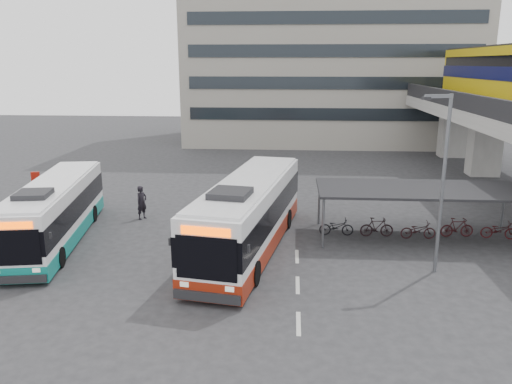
# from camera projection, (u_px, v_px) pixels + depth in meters

# --- Properties ---
(ground) EXTENTS (120.00, 120.00, 0.00)m
(ground) POSITION_uv_depth(u_px,v_px,m) (242.00, 255.00, 22.68)
(ground) COLOR #28282B
(ground) RESTS_ON ground
(bike_shelter) EXTENTS (10.00, 4.00, 2.54)m
(bike_shelter) POSITION_uv_depth(u_px,v_px,m) (419.00, 208.00, 24.61)
(bike_shelter) COLOR #595B60
(bike_shelter) RESTS_ON ground
(office_block) EXTENTS (30.00, 15.00, 25.00)m
(office_block) POSITION_uv_depth(u_px,v_px,m) (329.00, 25.00, 53.89)
(office_block) COLOR gray
(office_block) RESTS_ON ground
(road_markings) EXTENTS (0.15, 7.60, 0.01)m
(road_markings) POSITION_uv_depth(u_px,v_px,m) (298.00, 285.00, 19.61)
(road_markings) COLOR beige
(road_markings) RESTS_ON ground
(bus_main) EXTENTS (4.59, 12.35, 3.58)m
(bus_main) POSITION_uv_depth(u_px,v_px,m) (249.00, 215.00, 23.09)
(bus_main) COLOR white
(bus_main) RESTS_ON ground
(bus_teal) EXTENTS (4.07, 10.99, 3.18)m
(bus_teal) POSITION_uv_depth(u_px,v_px,m) (55.00, 212.00, 24.17)
(bus_teal) COLOR white
(bus_teal) RESTS_ON ground
(pedestrian) EXTENTS (0.73, 0.82, 1.89)m
(pedestrian) POSITION_uv_depth(u_px,v_px,m) (142.00, 203.00, 27.73)
(pedestrian) COLOR black
(pedestrian) RESTS_ON ground
(lamp_post) EXTENTS (1.26, 0.49, 7.34)m
(lamp_post) POSITION_uv_depth(u_px,v_px,m) (442.00, 174.00, 19.83)
(lamp_post) COLOR #595B60
(lamp_post) RESTS_ON ground
(sign_totem_north) EXTENTS (0.50, 0.27, 2.35)m
(sign_totem_north) POSITION_uv_depth(u_px,v_px,m) (37.00, 191.00, 29.18)
(sign_totem_north) COLOR #A11509
(sign_totem_north) RESTS_ON ground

